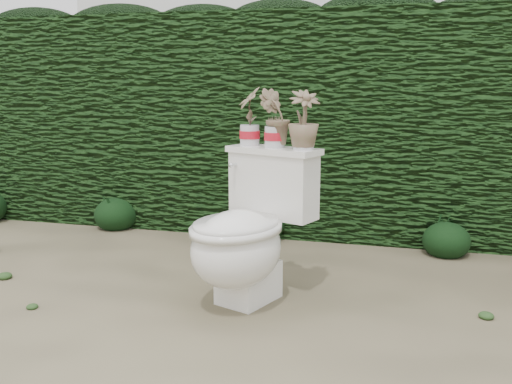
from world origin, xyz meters
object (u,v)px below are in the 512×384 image
(potted_plant_left, at_px, (250,118))
(potted_plant_right, at_px, (304,121))
(toilet, at_px, (246,235))
(potted_plant_center, at_px, (275,120))

(potted_plant_left, bearing_deg, potted_plant_right, 43.03)
(toilet, distance_m, potted_plant_left, 0.64)
(potted_plant_left, bearing_deg, toilet, -13.98)
(potted_plant_left, relative_size, potted_plant_right, 1.05)
(toilet, height_order, potted_plant_left, potted_plant_left)
(potted_plant_left, xyz_separation_m, potted_plant_right, (0.31, -0.12, -0.01))
(potted_plant_left, height_order, potted_plant_right, potted_plant_left)
(toilet, distance_m, potted_plant_right, 0.64)
(potted_plant_right, bearing_deg, toilet, -179.25)
(potted_plant_left, relative_size, potted_plant_center, 1.03)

